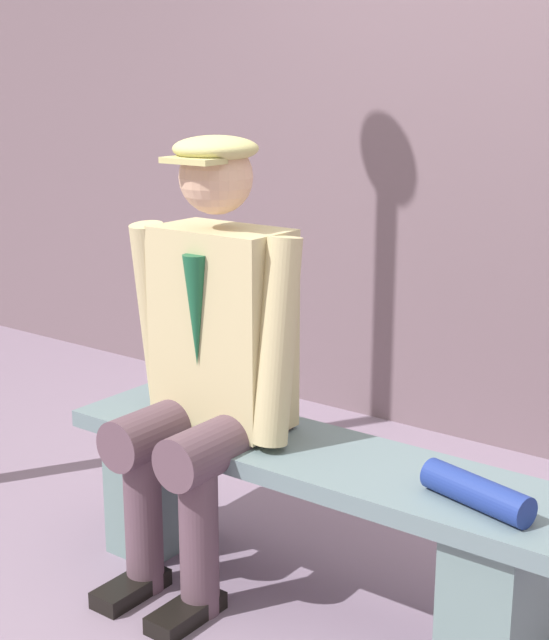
{
  "coord_description": "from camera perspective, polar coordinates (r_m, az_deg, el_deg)",
  "views": [
    {
      "loc": [
        -1.38,
        2.02,
        1.47
      ],
      "look_at": [
        0.12,
        0.0,
        0.81
      ],
      "focal_mm": 53.01,
      "sensor_mm": 36.0,
      "label": 1
    }
  ],
  "objects": [
    {
      "name": "ground_plane",
      "position": [
        2.85,
        2.08,
        -16.4
      ],
      "size": [
        30.0,
        30.0,
        0.0
      ],
      "primitive_type": "plane",
      "color": "gray"
    },
    {
      "name": "bench",
      "position": [
        2.72,
        2.14,
        -11.14
      ],
      "size": [
        1.53,
        0.38,
        0.46
      ],
      "color": "slate",
      "rests_on": "ground"
    },
    {
      "name": "seated_man",
      "position": [
        2.7,
        -3.95,
        -1.91
      ],
      "size": [
        0.55,
        0.53,
        1.31
      ],
      "color": "#C4B483",
      "rests_on": "ground"
    },
    {
      "name": "rolled_magazine",
      "position": [
        2.34,
        12.1,
        -10.12
      ],
      "size": [
        0.3,
        0.15,
        0.08
      ],
      "primitive_type": "cylinder",
      "rotation": [
        0.0,
        1.57,
        -0.26
      ],
      "color": "navy",
      "rests_on": "bench"
    },
    {
      "name": "stadium_wall",
      "position": [
        3.81,
        15.57,
        9.48
      ],
      "size": [
        12.0,
        0.24,
        2.33
      ],
      "primitive_type": "cube",
      "color": "#6C5760",
      "rests_on": "ground"
    }
  ]
}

